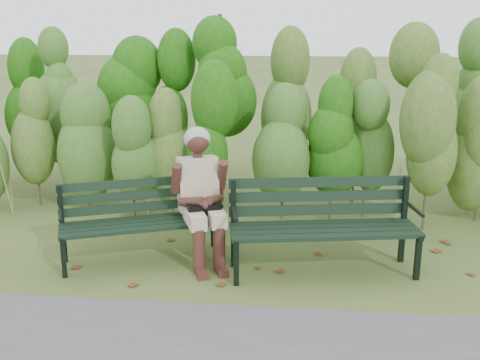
# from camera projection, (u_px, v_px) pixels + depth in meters

# --- Properties ---
(ground) EXTENTS (80.00, 80.00, 0.00)m
(ground) POSITION_uv_depth(u_px,v_px,m) (236.00, 261.00, 5.63)
(ground) COLOR #405025
(hedge_band) EXTENTS (11.04, 1.67, 2.42)m
(hedge_band) POSITION_uv_depth(u_px,v_px,m) (252.00, 110.00, 7.08)
(hedge_band) COLOR #47381E
(hedge_band) RESTS_ON ground
(leaf_litter) EXTENTS (5.81, 2.24, 0.01)m
(leaf_litter) POSITION_uv_depth(u_px,v_px,m) (182.00, 257.00, 5.73)
(leaf_litter) COLOR brown
(leaf_litter) RESTS_ON ground
(bench_left) EXTENTS (1.66, 1.07, 0.79)m
(bench_left) POSITION_uv_depth(u_px,v_px,m) (141.00, 214.00, 5.60)
(bench_left) COLOR black
(bench_left) RESTS_ON ground
(bench_right) EXTENTS (1.83, 0.87, 0.88)m
(bench_right) POSITION_uv_depth(u_px,v_px,m) (322.00, 218.00, 5.32)
(bench_right) COLOR black
(bench_right) RESTS_ON ground
(seated_woman) EXTENTS (0.66, 0.88, 1.33)m
(seated_woman) POSITION_uv_depth(u_px,v_px,m) (201.00, 189.00, 5.52)
(seated_woman) COLOR #BEB393
(seated_woman) RESTS_ON ground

